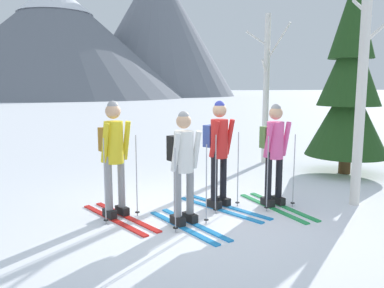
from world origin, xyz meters
TOP-DOWN VIEW (x-y plane):
  - ground_plane at (0.00, 0.00)m, footprint 400.00×400.00m
  - skier_in_yellow at (-1.15, 0.30)m, footprint 0.96×1.74m
  - skier_in_white at (-0.25, -0.33)m, footprint 0.78×1.62m
  - skier_in_red at (0.53, 0.24)m, footprint 1.02×1.74m
  - skier_in_pink at (1.43, 0.02)m, footprint 0.61×1.72m
  - pine_tree_near at (4.27, 1.63)m, footprint 1.82×1.82m
  - birch_tree_tall at (2.78, -0.37)m, footprint 0.97×0.95m
  - birch_tree_slender at (3.15, 3.34)m, footprint 0.76×0.96m
  - mountain_ridge_distant at (-6.01, 77.60)m, footprint 82.13×57.97m

SIDE VIEW (x-z plane):
  - ground_plane at x=0.00m, z-range 0.00..0.00m
  - skier_in_white at x=-0.25m, z-range 0.10..1.74m
  - skier_in_pink at x=1.43m, z-range 0.11..1.81m
  - skier_in_red at x=0.53m, z-range 0.11..1.88m
  - skier_in_yellow at x=-1.15m, z-range 0.12..1.90m
  - birch_tree_slender at x=3.15m, z-range 0.07..3.87m
  - pine_tree_near at x=4.27m, z-range -0.19..4.21m
  - birch_tree_tall at x=2.78m, z-range 0.07..4.26m
  - mountain_ridge_distant at x=-6.01m, z-range -1.57..27.66m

